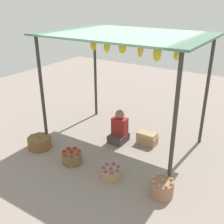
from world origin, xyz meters
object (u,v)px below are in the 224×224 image
at_px(vendor_person, 119,130).
at_px(basket_potatoes, 162,188).
at_px(wooden_crate_stacked_rear, 147,138).
at_px(wooden_crate_near_vendor, 148,140).
at_px(basket_purple_onions, 111,173).
at_px(basket_green_chilies, 40,142).
at_px(basket_red_apples, 72,157).

height_order(vendor_person, basket_potatoes, vendor_person).
xyz_separation_m(vendor_person, wooden_crate_stacked_rear, (0.60, 0.22, -0.15)).
height_order(wooden_crate_near_vendor, wooden_crate_stacked_rear, wooden_crate_stacked_rear).
xyz_separation_m(wooden_crate_near_vendor, wooden_crate_stacked_rear, (-0.04, -0.01, 0.04)).
bearing_deg(wooden_crate_near_vendor, basket_purple_onions, -91.86).
relative_size(basket_green_chilies, basket_red_apples, 1.31).
bearing_deg(basket_potatoes, basket_green_chilies, 179.95).
bearing_deg(wooden_crate_near_vendor, basket_potatoes, -56.85).
bearing_deg(wooden_crate_stacked_rear, wooden_crate_near_vendor, 13.58).
height_order(vendor_person, basket_purple_onions, vendor_person).
xyz_separation_m(basket_green_chilies, basket_potatoes, (2.91, -0.00, 0.03)).
bearing_deg(basket_potatoes, wooden_crate_near_vendor, 123.15).
distance_m(vendor_person, basket_potatoes, 1.98).
bearing_deg(wooden_crate_near_vendor, vendor_person, -160.05).
xyz_separation_m(vendor_person, basket_purple_onions, (0.59, -1.26, -0.19)).
height_order(basket_potatoes, wooden_crate_near_vendor, basket_potatoes).
bearing_deg(wooden_crate_near_vendor, basket_red_apples, -123.23).
height_order(basket_green_chilies, wooden_crate_stacked_rear, wooden_crate_stacked_rear).
distance_m(basket_red_apples, basket_potatoes, 1.92).
xyz_separation_m(vendor_person, basket_green_chilies, (-1.34, -1.20, -0.18)).
relative_size(basket_purple_onions, basket_potatoes, 0.94).
bearing_deg(vendor_person, basket_green_chilies, -138.30).
distance_m(basket_red_apples, wooden_crate_stacked_rear, 1.77).
distance_m(basket_purple_onions, wooden_crate_stacked_rear, 1.49).
relative_size(basket_green_chilies, basket_potatoes, 1.32).
bearing_deg(basket_red_apples, basket_potatoes, 2.05).
bearing_deg(wooden_crate_stacked_rear, vendor_person, -159.68).
relative_size(basket_purple_onions, wooden_crate_near_vendor, 0.97).
bearing_deg(vendor_person, basket_potatoes, -37.41).
relative_size(basket_red_apples, basket_potatoes, 1.01).
height_order(basket_green_chilies, wooden_crate_near_vendor, basket_green_chilies).
bearing_deg(basket_red_apples, vendor_person, 74.69).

